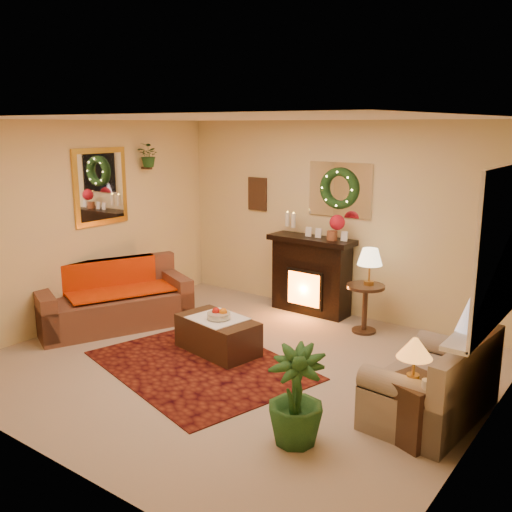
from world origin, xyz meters
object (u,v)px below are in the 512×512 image
Objects in this scene: end_table_square at (415,408)px; coffee_table at (218,334)px; loveseat at (432,372)px; fireplace at (311,273)px; sofa at (113,294)px; side_table_round at (365,307)px.

end_table_square reaches higher than coffee_table.
loveseat is 2.52× the size of end_table_square.
end_table_square is at bearing 0.04° from coffee_table.
loveseat is 1.38× the size of coffee_table.
loveseat is at bearing 93.03° from end_table_square.
loveseat is (2.36, -1.87, -0.13)m from fireplace.
sofa is 4.14m from end_table_square.
fireplace is 1.02m from side_table_round.
fireplace reaches higher than loveseat.
sofa reaches higher than end_table_square.
fireplace is at bearing 97.02° from coffee_table.
sofa reaches higher than side_table_round.
sofa is 3.19m from side_table_round.
side_table_round reaches higher than coffee_table.
side_table_round is (2.69, 1.71, -0.10)m from sofa.
sofa is at bearing -173.41° from loveseat.
end_table_square is (1.43, -2.04, -0.05)m from side_table_round.
side_table_round reaches higher than end_table_square.
sofa is 1.75× the size of fireplace.
sofa is 1.65m from coffee_table.
fireplace is at bearing 73.15° from sofa.
end_table_square is at bearing -54.96° from side_table_round.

